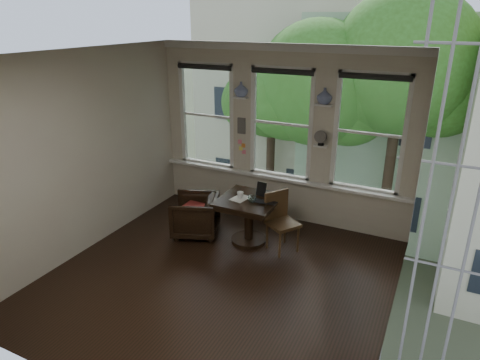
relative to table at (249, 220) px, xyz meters
The scene contains 25 objects.
ground 1.16m from the table, 86.31° to the right, with size 4.50×4.50×0.00m, color black.
ceiling 2.84m from the table, 86.31° to the right, with size 4.50×4.50×0.00m, color silver.
wall_back 1.61m from the table, 86.51° to the left, with size 4.50×4.50×0.00m, color beige.
wall_front 3.53m from the table, 88.79° to the right, with size 4.50×4.50×0.00m, color beige.
wall_left 2.69m from the table, 153.35° to the right, with size 4.50×4.50×0.00m, color beige.
wall_right 2.80m from the table, 25.23° to the right, with size 4.50×4.50×0.00m, color beige.
window_left 2.24m from the table, 140.03° to the left, with size 1.10×0.12×1.90m, color white, non-canonical shape.
window_center 1.76m from the table, 86.51° to the left, with size 1.10×0.12×1.90m, color white, non-canonical shape.
window_right 2.32m from the table, 37.25° to the left, with size 1.10×0.12×1.90m, color white, non-canonical shape.
shelf_left 2.13m from the table, 121.78° to the left, with size 0.26×0.16×0.03m, color white.
shelf_right 2.17m from the table, 53.02° to the left, with size 0.26×0.16×0.03m, color white.
intercom 1.76m from the table, 121.06° to the left, with size 0.14×0.06×0.28m, color #59544F.
sticky_notes 1.54m from the table, 120.95° to the left, with size 0.16×0.01×0.24m, color pink, non-canonical shape.
desk_fan 1.74m from the table, 52.49° to the left, with size 0.20×0.20×0.24m, color #59544F, non-canonical shape.
vase_left 2.24m from the table, 121.78° to the left, with size 0.24×0.24×0.25m, color silver.
vase_right 2.29m from the table, 53.02° to the left, with size 0.24×0.24×0.25m, color silver.
table is the anchor object (origin of this frame).
armchair_left 0.92m from the table, behind, with size 0.72×0.74×0.67m, color black.
cushion_red 0.92m from the table, behind, with size 0.45×0.45×0.06m, color maroon.
side_chair_right 0.59m from the table, ahead, with size 0.42×0.42×0.92m, color #4A2E1A, non-canonical shape.
laptop 0.50m from the table, 19.33° to the right, with size 0.36×0.23×0.03m, color black.
mug 0.45m from the table, 169.83° to the right, with size 0.10×0.10×0.10m, color white.
drinking_glass 0.45m from the table, 45.16° to the right, with size 0.13×0.13×0.10m, color white.
tablet 0.54m from the table, 59.99° to the left, with size 0.16×0.02×0.22m, color black.
papers 0.40m from the table, 161.03° to the right, with size 0.22×0.30×0.00m, color silver.
Camera 1 is at (2.48, -4.43, 3.42)m, focal length 32.00 mm.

